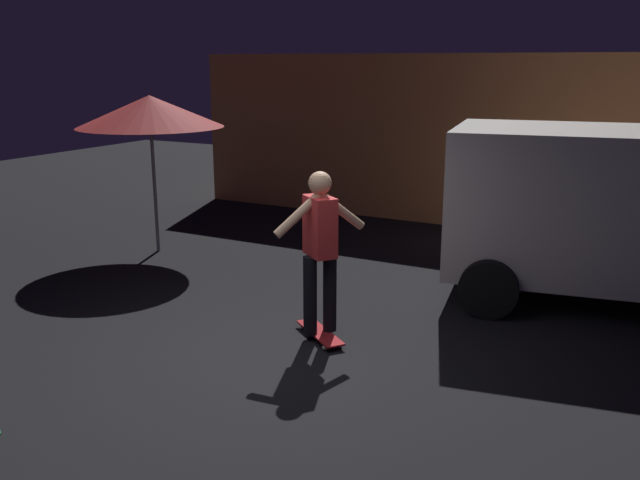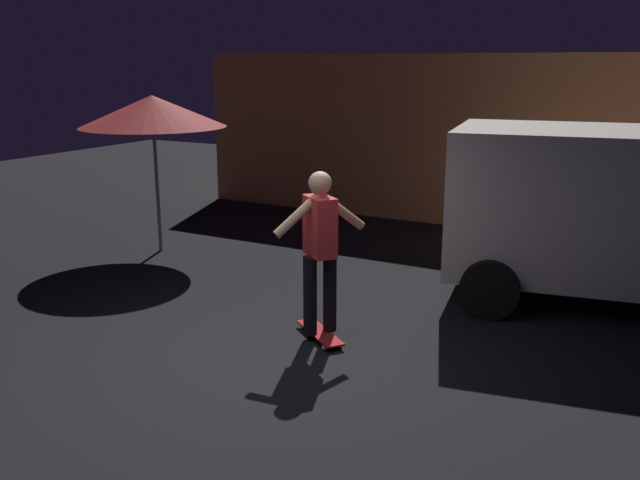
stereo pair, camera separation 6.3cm
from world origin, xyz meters
name	(u,v)px [view 2 (the right image)]	position (x,y,z in m)	size (l,w,h in m)	color
ground_plane	(261,371)	(0.00, 0.00, 0.00)	(28.00, 28.00, 0.00)	black
low_building	(469,132)	(-0.60, 8.22, 1.45)	(9.38, 3.64, 2.90)	#C67A47
patio_umbrella	(153,111)	(-3.63, 2.75, 2.07)	(2.10, 2.10, 2.30)	slate
skateboard_ridden	(320,333)	(0.10, 0.95, 0.06)	(0.74, 0.63, 0.07)	#AD1E23
skater	(320,241)	(0.10, 0.95, 1.04)	(0.67, 0.84, 1.67)	black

